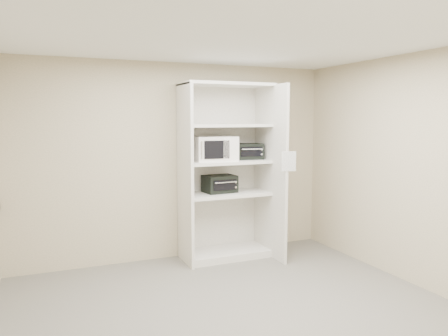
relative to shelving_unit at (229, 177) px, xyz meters
name	(u,v)px	position (x,y,z in m)	size (l,w,h in m)	color
floor	(236,313)	(-0.67, -1.70, -1.13)	(4.50, 4.00, 0.01)	#5E5952
ceiling	(237,37)	(-0.67, -1.70, 1.57)	(4.50, 4.00, 0.01)	white
wall_back	(177,162)	(-0.67, 0.30, 0.22)	(4.50, 0.02, 2.70)	beige
wall_front	(389,227)	(-0.67, -3.70, 0.22)	(4.50, 0.02, 2.70)	beige
wall_right	(412,170)	(1.58, -1.70, 0.22)	(0.02, 4.00, 2.70)	beige
shelving_unit	(229,177)	(0.00, 0.00, 0.00)	(1.24, 0.92, 2.42)	white
microwave	(215,149)	(-0.21, 0.01, 0.41)	(0.56, 0.42, 0.33)	white
toaster_oven_upper	(248,151)	(0.32, 0.05, 0.35)	(0.39, 0.29, 0.22)	black
toaster_oven_lower	(220,184)	(-0.12, 0.06, -0.09)	(0.43, 0.32, 0.24)	black
paper_sign	(289,161)	(0.58, -0.63, 0.26)	(0.20, 0.01, 0.25)	white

